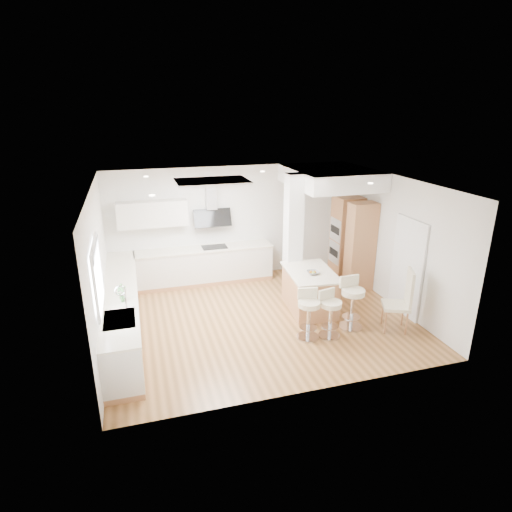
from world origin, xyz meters
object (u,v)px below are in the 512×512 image
object	(u,v)px
dining_chair	(403,298)
bar_stool_a	(309,312)
bar_stool_c	(352,300)
bar_stool_b	(330,311)
peninsula	(310,290)

from	to	relation	value
dining_chair	bar_stool_a	bearing A→B (deg)	-163.62
bar_stool_a	dining_chair	xyz separation A→B (m)	(1.84, -0.24, 0.13)
bar_stool_a	bar_stool_c	bearing A→B (deg)	17.72
bar_stool_b	peninsula	bearing A→B (deg)	72.34
bar_stool_b	bar_stool_a	bearing A→B (deg)	157.80
peninsula	dining_chair	distance (m)	1.91
bar_stool_b	bar_stool_c	world-z (taller)	bar_stool_c
bar_stool_a	dining_chair	world-z (taller)	dining_chair
bar_stool_a	bar_stool_c	xyz separation A→B (m)	(0.97, 0.13, 0.05)
peninsula	dining_chair	world-z (taller)	dining_chair
bar_stool_a	bar_stool_b	size ratio (longest dim) A/B	1.04
peninsula	bar_stool_b	world-z (taller)	peninsula
peninsula	bar_stool_b	size ratio (longest dim) A/B	1.63
peninsula	bar_stool_c	distance (m)	1.09
peninsula	dining_chair	bearing A→B (deg)	-40.16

